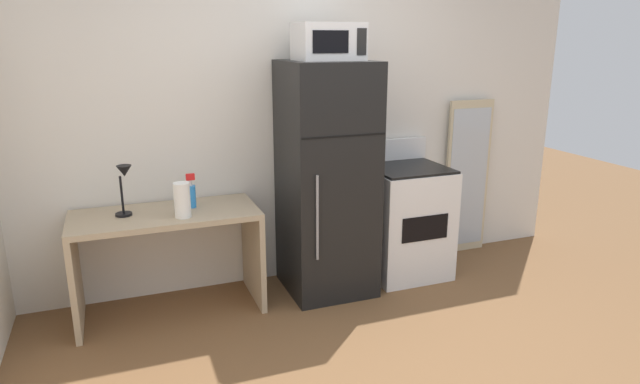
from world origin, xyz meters
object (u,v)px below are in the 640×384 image
spray_bottle (191,194)px  refrigerator (327,180)px  desk (167,242)px  paper_towel_roll (182,200)px  oven_range (406,220)px  desk_lamp (124,182)px  leaning_mirror (467,178)px  microwave (328,42)px

spray_bottle → refrigerator: refrigerator is taller
desk → spray_bottle: spray_bottle is taller
paper_towel_roll → oven_range: size_ratio=0.22×
desk_lamp → refrigerator: size_ratio=0.20×
oven_range → leaning_mirror: bearing=18.4°
oven_range → refrigerator: bearing=-177.5°
oven_range → microwave: bearing=-175.8°
paper_towel_roll → oven_range: oven_range is taller
leaning_mirror → oven_range: bearing=-161.6°
microwave → leaning_mirror: size_ratio=0.33×
paper_towel_roll → refrigerator: bearing=6.0°
spray_bottle → oven_range: (1.72, -0.06, -0.38)m
microwave → refrigerator: bearing=90.3°
microwave → leaning_mirror: bearing=11.7°
oven_range → spray_bottle: bearing=178.0°
paper_towel_roll → refrigerator: refrigerator is taller
paper_towel_roll → refrigerator: (1.09, 0.11, 0.01)m
refrigerator → microwave: microwave is taller
refrigerator → oven_range: size_ratio=1.61×
spray_bottle → desk_lamp: bearing=-174.6°
microwave → oven_range: 1.60m
spray_bottle → paper_towel_roll: spray_bottle is taller
refrigerator → oven_range: 0.83m
refrigerator → oven_range: bearing=2.5°
paper_towel_roll → leaning_mirror: size_ratio=0.17×
desk_lamp → paper_towel_roll: desk_lamp is taller
desk_lamp → leaning_mirror: (2.93, 0.24, -0.29)m
microwave → oven_range: size_ratio=0.42×
refrigerator → microwave: size_ratio=3.84×
desk → desk_lamp: size_ratio=3.62×
paper_towel_roll → desk: bearing=126.2°
microwave → oven_range: bearing=4.2°
paper_towel_roll → leaning_mirror: 2.61m
microwave → paper_towel_roll: bearing=-175.1°
spray_bottle → oven_range: bearing=-2.0°
desk_lamp → spray_bottle: (0.44, 0.04, -0.14)m
spray_bottle → paper_towel_roll: size_ratio=1.04×
spray_bottle → refrigerator: 1.01m
desk_lamp → oven_range: desk_lamp is taller
desk_lamp → leaning_mirror: size_ratio=0.25×
microwave → desk: bearing=177.4°
desk → leaning_mirror: (2.68, 0.25, 0.17)m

